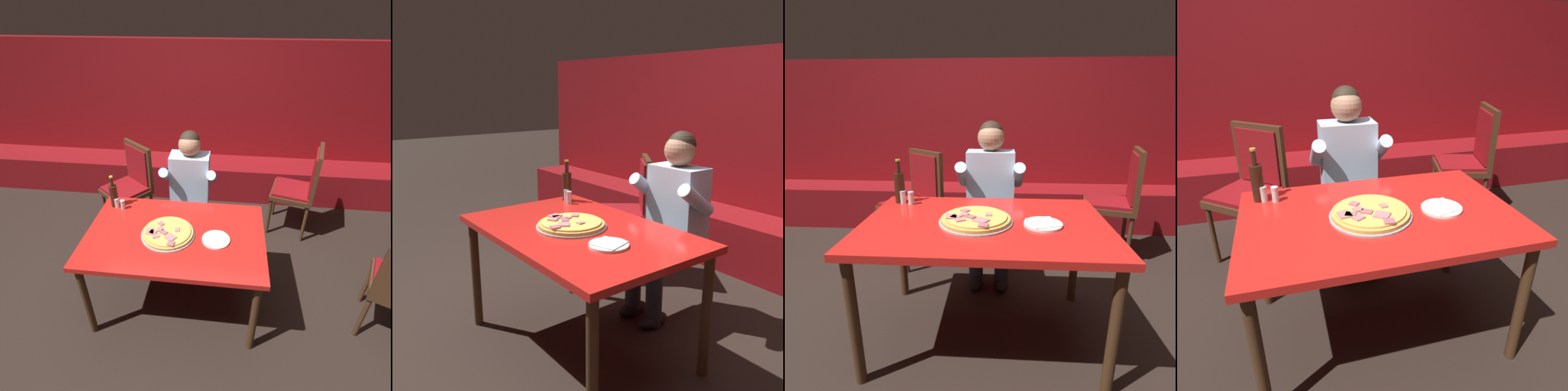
# 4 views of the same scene
# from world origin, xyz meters

# --- Properties ---
(ground_plane) EXTENTS (24.00, 24.00, 0.00)m
(ground_plane) POSITION_xyz_m (0.00, 0.00, 0.00)
(ground_plane) COLOR black
(booth_wall_panel) EXTENTS (6.80, 0.16, 1.90)m
(booth_wall_panel) POSITION_xyz_m (0.00, 2.18, 0.95)
(booth_wall_panel) COLOR maroon
(booth_wall_panel) RESTS_ON ground_plane
(booth_bench) EXTENTS (6.46, 0.48, 0.46)m
(booth_bench) POSITION_xyz_m (0.00, 1.86, 0.23)
(booth_bench) COLOR maroon
(booth_bench) RESTS_ON ground_plane
(main_dining_table) EXTENTS (1.37, 0.89, 0.76)m
(main_dining_table) POSITION_xyz_m (0.00, 0.00, 0.68)
(main_dining_table) COLOR #422816
(main_dining_table) RESTS_ON ground_plane
(pizza) EXTENTS (0.41, 0.41, 0.05)m
(pizza) POSITION_xyz_m (-0.05, -0.02, 0.78)
(pizza) COLOR #9E9EA3
(pizza) RESTS_ON main_dining_table
(plate_white_paper) EXTENTS (0.21, 0.21, 0.02)m
(plate_white_paper) POSITION_xyz_m (0.32, -0.05, 0.77)
(plate_white_paper) COLOR white
(plate_white_paper) RESTS_ON main_dining_table
(beer_bottle) EXTENTS (0.07, 0.07, 0.29)m
(beer_bottle) POSITION_xyz_m (-0.58, 0.31, 0.87)
(beer_bottle) COLOR black
(beer_bottle) RESTS_ON main_dining_table
(shaker_oregano) EXTENTS (0.04, 0.04, 0.09)m
(shaker_oregano) POSITION_xyz_m (-0.56, 0.29, 0.80)
(shaker_oregano) COLOR silver
(shaker_oregano) RESTS_ON main_dining_table
(shaker_black_pepper) EXTENTS (0.04, 0.04, 0.09)m
(shaker_black_pepper) POSITION_xyz_m (-0.50, 0.27, 0.80)
(shaker_black_pepper) COLOR silver
(shaker_black_pepper) RESTS_ON main_dining_table
(diner_seated_blue_shirt) EXTENTS (0.53, 0.53, 1.27)m
(diner_seated_blue_shirt) POSITION_xyz_m (0.01, 0.74, 0.71)
(diner_seated_blue_shirt) COLOR black
(diner_seated_blue_shirt) RESTS_ON ground_plane
(dining_chair_far_right) EXTENTS (0.62, 0.62, 1.00)m
(dining_chair_far_right) POSITION_xyz_m (-0.67, 1.03, 0.59)
(dining_chair_far_right) COLOR #422816
(dining_chair_far_right) RESTS_ON ground_plane
(dining_chair_by_booth) EXTENTS (0.54, 0.54, 1.03)m
(dining_chair_by_booth) POSITION_xyz_m (1.18, 1.15, 0.59)
(dining_chair_by_booth) COLOR #422816
(dining_chair_by_booth) RESTS_ON ground_plane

